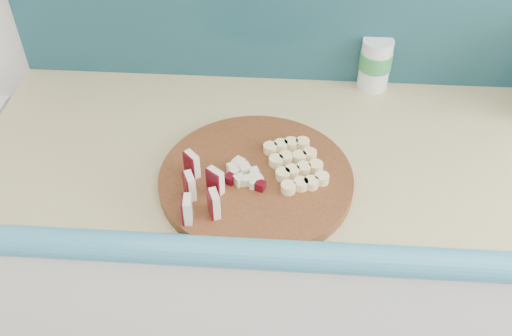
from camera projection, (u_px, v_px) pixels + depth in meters
name	position (u px, v px, depth m)	size (l,w,h in m)	color
kitchen_counter	(432.00, 282.00, 1.55)	(2.20, 0.63, 0.91)	white
cutting_board	(256.00, 180.00, 1.18)	(0.40, 0.40, 0.03)	#47250F
apple_wedges	(199.00, 188.00, 1.10)	(0.09, 0.16, 0.06)	beige
apple_chunks	(244.00, 174.00, 1.16)	(0.06, 0.07, 0.02)	beige
banana_slices	(296.00, 164.00, 1.18)	(0.14, 0.17, 0.02)	beige
canister	(375.00, 63.00, 1.40)	(0.08, 0.08, 0.13)	silver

